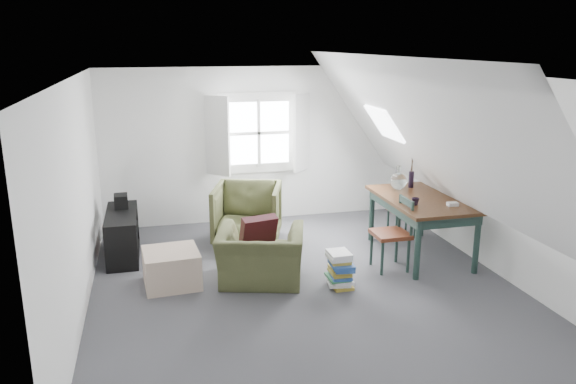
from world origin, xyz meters
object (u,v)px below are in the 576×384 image
object	(u,v)px
ottoman	(172,268)
armchair_far	(248,242)
media_shelf	(123,237)
dining_chair_far	(403,210)
dining_table	(422,205)
armchair_near	(261,281)
magazine_stack	(340,270)
dining_chair_near	(393,232)

from	to	relation	value
ottoman	armchair_far	bearing A→B (deg)	47.53
ottoman	media_shelf	world-z (taller)	media_shelf
armchair_far	ottoman	size ratio (longest dim) A/B	1.48
dining_chair_far	media_shelf	size ratio (longest dim) A/B	0.66
dining_table	dining_chair_far	world-z (taller)	dining_table
armchair_near	magazine_stack	bearing A→B (deg)	173.41
dining_table	dining_chair_near	xyz separation A→B (m)	(-0.56, -0.34, -0.23)
armchair_near	dining_table	distance (m)	2.44
armchair_near	ottoman	world-z (taller)	ottoman
armchair_far	magazine_stack	distance (m)	2.01
armchair_near	armchair_far	xyz separation A→B (m)	(0.09, 1.45, 0.00)
armchair_near	dining_chair_far	xyz separation A→B (m)	(2.42, 1.14, 0.42)
ottoman	armchair_near	bearing A→B (deg)	-9.60
magazine_stack	armchair_far	bearing A→B (deg)	113.87
dining_chair_near	media_shelf	size ratio (longest dim) A/B	0.77
dining_chair_near	magazine_stack	xyz separation A→B (m)	(-0.85, -0.38, -0.27)
armchair_near	armchair_far	world-z (taller)	armchair_far
dining_chair_far	dining_chair_near	world-z (taller)	dining_chair_near
armchair_far	dining_table	world-z (taller)	dining_table
armchair_far	dining_chair_near	bearing A→B (deg)	-23.25
armchair_near	ottoman	bearing A→B (deg)	6.48
armchair_far	armchair_near	bearing A→B (deg)	-75.74
dining_table	dining_chair_near	world-z (taller)	dining_chair_near
armchair_near	dining_chair_near	distance (m)	1.81
magazine_stack	dining_chair_near	bearing A→B (deg)	24.30
dining_table	magazine_stack	xyz separation A→B (m)	(-1.40, -0.72, -0.50)
dining_chair_near	magazine_stack	bearing A→B (deg)	-55.90
dining_chair_near	dining_table	bearing A→B (deg)	131.17
dining_table	media_shelf	xyz separation A→B (m)	(-3.98, 0.92, -0.44)
ottoman	dining_chair_near	size ratio (longest dim) A/B	0.69
media_shelf	magazine_stack	bearing A→B (deg)	-35.33
ottoman	magazine_stack	world-z (taller)	magazine_stack
armchair_near	dining_table	bearing A→B (deg)	-155.33
dining_chair_far	media_shelf	xyz separation A→B (m)	(-4.09, 0.13, -0.14)
armchair_near	ottoman	size ratio (longest dim) A/B	1.59
dining_table	magazine_stack	size ratio (longest dim) A/B	3.78
dining_chair_near	magazine_stack	size ratio (longest dim) A/B	2.15
armchair_far	ottoman	world-z (taller)	armchair_far
dining_table	dining_chair_near	bearing A→B (deg)	-151.72
ottoman	magazine_stack	bearing A→B (deg)	-15.77
armchair_far	dining_chair_near	world-z (taller)	dining_chair_near
armchair_far	ottoman	distance (m)	1.73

